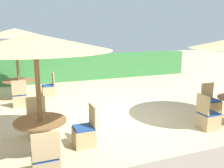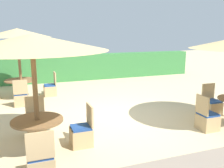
% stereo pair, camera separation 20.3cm
% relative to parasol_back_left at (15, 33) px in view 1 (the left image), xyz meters
% --- Properties ---
extents(ground_plane, '(40.00, 40.00, 0.00)m').
position_rel_parasol_back_left_xyz_m(ground_plane, '(2.67, -3.35, -2.43)').
color(ground_plane, '#D1BA8C').
extents(hedge_row, '(13.00, 0.70, 1.32)m').
position_rel_parasol_back_left_xyz_m(hedge_row, '(2.67, 2.72, -1.77)').
color(hedge_row, '#387A3D').
rests_on(hedge_row, ground_plane).
extents(parasol_back_left, '(2.45, 2.45, 2.61)m').
position_rel_parasol_back_left_xyz_m(parasol_back_left, '(0.00, 0.00, 0.00)').
color(parasol_back_left, brown).
rests_on(parasol_back_left, ground_plane).
extents(round_table_back_left, '(1.19, 1.19, 0.70)m').
position_rel_parasol_back_left_xyz_m(round_table_back_left, '(0.00, 0.00, -1.86)').
color(round_table_back_left, brown).
rests_on(round_table_back_left, ground_plane).
extents(patio_chair_back_left_east, '(0.46, 0.46, 0.93)m').
position_rel_parasol_back_left_xyz_m(patio_chair_back_left_east, '(1.07, -0.05, -2.17)').
color(patio_chair_back_left_east, tan).
rests_on(patio_chair_back_left_east, ground_plane).
extents(patio_chair_back_left_south, '(0.46, 0.46, 0.93)m').
position_rel_parasol_back_left_xyz_m(patio_chair_back_left_south, '(-0.03, -1.08, -2.17)').
color(patio_chair_back_left_south, tan).
rests_on(patio_chair_back_left_south, ground_plane).
extents(patio_chair_front_right_north, '(0.46, 0.46, 0.93)m').
position_rel_parasol_back_left_xyz_m(patio_chair_front_right_north, '(5.46, -4.03, -2.17)').
color(patio_chair_front_right_north, tan).
rests_on(patio_chair_front_right_north, ground_plane).
extents(patio_chair_front_right_west, '(0.46, 0.46, 0.93)m').
position_rel_parasol_back_left_xyz_m(patio_chair_front_right_west, '(4.48, -4.98, -2.17)').
color(patio_chair_front_right_west, tan).
rests_on(patio_chair_front_right_west, ground_plane).
extents(parasol_front_left, '(2.98, 2.98, 2.48)m').
position_rel_parasol_back_left_xyz_m(parasol_front_left, '(0.28, -4.79, -0.12)').
color(parasol_front_left, brown).
rests_on(parasol_front_left, ground_plane).
extents(round_table_front_left, '(1.06, 1.06, 0.74)m').
position_rel_parasol_back_left_xyz_m(round_table_front_left, '(0.28, -4.79, -1.85)').
color(round_table_front_left, brown).
rests_on(round_table_front_left, ground_plane).
extents(patio_chair_front_left_east, '(0.46, 0.46, 0.93)m').
position_rel_parasol_back_left_xyz_m(patio_chair_front_left_east, '(1.22, -4.74, -2.17)').
color(patio_chair_front_left_east, tan).
rests_on(patio_chair_front_left_east, ground_plane).
extents(patio_chair_front_left_south, '(0.46, 0.46, 0.93)m').
position_rel_parasol_back_left_xyz_m(patio_chair_front_left_south, '(0.26, -5.73, -2.17)').
color(patio_chair_front_left_south, tan).
rests_on(patio_chair_front_left_south, ground_plane).
extents(patio_chair_front_left_north, '(0.46, 0.46, 0.93)m').
position_rel_parasol_back_left_xyz_m(patio_chair_front_left_north, '(0.30, -3.76, -2.17)').
color(patio_chair_front_left_north, tan).
rests_on(patio_chair_front_left_north, ground_plane).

